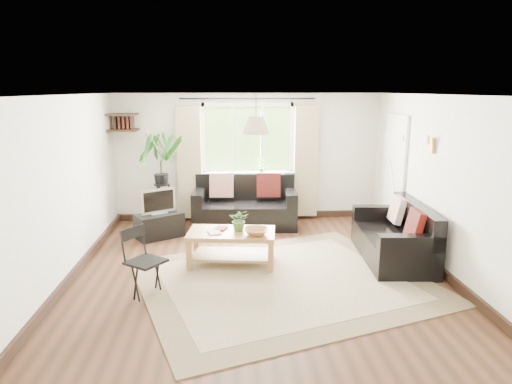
{
  "coord_description": "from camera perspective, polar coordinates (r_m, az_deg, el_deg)",
  "views": [
    {
      "loc": [
        -0.42,
        -5.87,
        2.47
      ],
      "look_at": [
        0.0,
        0.4,
        1.05
      ],
      "focal_mm": 32.0,
      "sensor_mm": 36.0,
      "label": 1
    }
  ],
  "objects": [
    {
      "name": "floor",
      "position": [
        6.38,
        0.24,
        -10.04
      ],
      "size": [
        5.5,
        5.5,
        0.0
      ],
      "primitive_type": "plane",
      "color": "black",
      "rests_on": "ground"
    },
    {
      "name": "ceiling",
      "position": [
        5.88,
        0.27,
        12.05
      ],
      "size": [
        5.5,
        5.5,
        0.0
      ],
      "primitive_type": "plane",
      "rotation": [
        3.14,
        0.0,
        0.0
      ],
      "color": "white",
      "rests_on": "floor"
    },
    {
      "name": "wall_back",
      "position": [
        8.72,
        -1.04,
        4.37
      ],
      "size": [
        5.0,
        0.02,
        2.4
      ],
      "primitive_type": "cube",
      "color": "silver",
      "rests_on": "floor"
    },
    {
      "name": "wall_front",
      "position": [
        3.39,
        3.62,
        -9.29
      ],
      "size": [
        5.0,
        0.02,
        2.4
      ],
      "primitive_type": "cube",
      "color": "silver",
      "rests_on": "floor"
    },
    {
      "name": "wall_left",
      "position": [
        6.35,
        -22.86,
        0.19
      ],
      "size": [
        0.02,
        5.5,
        2.4
      ],
      "primitive_type": "cube",
      "color": "silver",
      "rests_on": "floor"
    },
    {
      "name": "wall_right",
      "position": [
        6.68,
        22.19,
        0.82
      ],
      "size": [
        0.02,
        5.5,
        2.4
      ],
      "primitive_type": "cube",
      "color": "silver",
      "rests_on": "floor"
    },
    {
      "name": "rug",
      "position": [
        6.11,
        3.44,
        -11.02
      ],
      "size": [
        4.36,
        4.04,
        0.02
      ],
      "primitive_type": "cube",
      "rotation": [
        0.0,
        0.0,
        0.33
      ],
      "color": "beige",
      "rests_on": "floor"
    },
    {
      "name": "window",
      "position": [
        8.64,
        -1.04,
        6.63
      ],
      "size": [
        2.5,
        0.16,
        2.16
      ],
      "primitive_type": null,
      "color": "white",
      "rests_on": "wall_back"
    },
    {
      "name": "door",
      "position": [
        8.23,
        16.79,
        1.91
      ],
      "size": [
        0.06,
        0.96,
        2.06
      ],
      "primitive_type": "cube",
      "color": "silver",
      "rests_on": "wall_right"
    },
    {
      "name": "corner_shelf",
      "position": [
        8.58,
        -16.32,
        8.36
      ],
      "size": [
        0.5,
        0.5,
        0.34
      ],
      "primitive_type": null,
      "color": "black",
      "rests_on": "wall_back"
    },
    {
      "name": "pendant_lamp",
      "position": [
        6.3,
        0.0,
        8.91
      ],
      "size": [
        0.36,
        0.36,
        0.54
      ],
      "primitive_type": null,
      "color": "beige",
      "rests_on": "ceiling"
    },
    {
      "name": "wall_sconce",
      "position": [
        6.83,
        20.95,
        5.77
      ],
      "size": [
        0.12,
        0.12,
        0.28
      ],
      "primitive_type": null,
      "color": "beige",
      "rests_on": "wall_right"
    },
    {
      "name": "sofa_back",
      "position": [
        8.35,
        -1.4,
        -1.35
      ],
      "size": [
        1.91,
        1.04,
        0.88
      ],
      "primitive_type": null,
      "rotation": [
        0.0,
        0.0,
        -0.06
      ],
      "color": "black",
      "rests_on": "floor"
    },
    {
      "name": "sofa_right",
      "position": [
        7.01,
        16.74,
        -4.99
      ],
      "size": [
        1.75,
        0.95,
        0.8
      ],
      "primitive_type": null,
      "rotation": [
        0.0,
        0.0,
        -1.63
      ],
      "color": "black",
      "rests_on": "floor"
    },
    {
      "name": "coffee_table",
      "position": [
        6.57,
        -3.06,
        -7.02
      ],
      "size": [
        1.29,
        0.81,
        0.5
      ],
      "primitive_type": null,
      "rotation": [
        0.0,
        0.0,
        -0.12
      ],
      "color": "brown",
      "rests_on": "floor"
    },
    {
      "name": "table_plant",
      "position": [
        6.49,
        -2.07,
        -3.48
      ],
      "size": [
        0.31,
        0.28,
        0.32
      ],
      "primitive_type": "imported",
      "rotation": [
        0.0,
        0.0,
        -0.12
      ],
      "color": "#3B6829",
      "rests_on": "coffee_table"
    },
    {
      "name": "bowl",
      "position": [
        6.35,
        0.02,
        -4.94
      ],
      "size": [
        0.38,
        0.38,
        0.08
      ],
      "primitive_type": "imported",
      "rotation": [
        0.0,
        0.0,
        -0.12
      ],
      "color": "#A16D37",
      "rests_on": "coffee_table"
    },
    {
      "name": "book_a",
      "position": [
        6.42,
        -5.96,
        -5.1
      ],
      "size": [
        0.22,
        0.26,
        0.02
      ],
      "primitive_type": "imported",
      "rotation": [
        0.0,
        0.0,
        0.26
      ],
      "color": "silver",
      "rests_on": "coffee_table"
    },
    {
      "name": "book_b",
      "position": [
        6.64,
        -5.07,
        -4.46
      ],
      "size": [
        0.23,
        0.26,
        0.02
      ],
      "primitive_type": "imported",
      "rotation": [
        0.0,
        0.0,
        -0.36
      ],
      "color": "brown",
      "rests_on": "coffee_table"
    },
    {
      "name": "tv_stand",
      "position": [
        7.94,
        -11.98,
        -4.11
      ],
      "size": [
        0.88,
        0.76,
        0.41
      ],
      "primitive_type": "cube",
      "rotation": [
        0.0,
        0.0,
        0.54
      ],
      "color": "black",
      "rests_on": "floor"
    },
    {
      "name": "tv",
      "position": [
        7.83,
        -12.12,
        -1.1
      ],
      "size": [
        0.6,
        0.47,
        0.45
      ],
      "primitive_type": null,
      "rotation": [
        0.0,
        0.0,
        0.54
      ],
      "color": "#A5A5AA",
      "rests_on": "tv_stand"
    },
    {
      "name": "palm_stand",
      "position": [
        8.47,
        -11.72,
        1.45
      ],
      "size": [
        0.75,
        0.75,
        1.7
      ],
      "primitive_type": null,
      "rotation": [
        0.0,
        0.0,
        -0.14
      ],
      "color": "black",
      "rests_on": "floor"
    },
    {
      "name": "folding_chair",
      "position": [
        5.73,
        -13.59,
        -8.61
      ],
      "size": [
        0.61,
        0.61,
        0.84
      ],
      "primitive_type": null,
      "rotation": [
        0.0,
        0.0,
        0.93
      ],
      "color": "black",
      "rests_on": "floor"
    },
    {
      "name": "sill_plant",
      "position": [
        8.64,
        0.66,
        3.38
      ],
      "size": [
        0.14,
        0.1,
        0.27
      ],
      "primitive_type": "imported",
      "color": "#2D6023",
      "rests_on": "window"
    }
  ]
}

